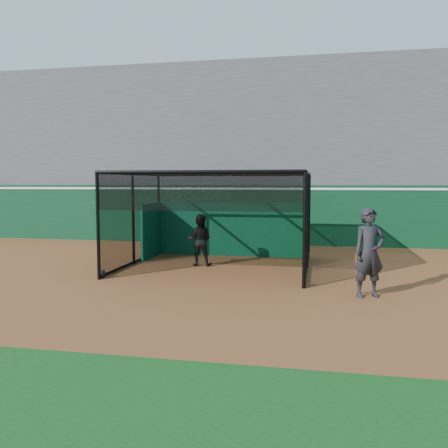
# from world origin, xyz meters

# --- Properties ---
(ground) EXTENTS (120.00, 120.00, 0.00)m
(ground) POSITION_xyz_m (0.00, 0.00, 0.00)
(ground) COLOR brown
(ground) RESTS_ON ground
(outfield_wall) EXTENTS (50.00, 0.50, 2.50)m
(outfield_wall) POSITION_xyz_m (0.00, 8.50, 1.29)
(outfield_wall) COLOR #09351B
(outfield_wall) RESTS_ON ground
(grandstand) EXTENTS (50.00, 7.85, 8.95)m
(grandstand) POSITION_xyz_m (0.00, 12.27, 4.48)
(grandstand) COLOR #4C4C4F
(grandstand) RESTS_ON ground
(batting_cage) EXTENTS (5.54, 4.99, 2.88)m
(batting_cage) POSITION_xyz_m (0.15, 2.66, 1.44)
(batting_cage) COLOR black
(batting_cage) RESTS_ON ground
(batter) EXTENTS (0.83, 0.67, 1.62)m
(batter) POSITION_xyz_m (-0.45, 2.83, 0.81)
(batter) COLOR black
(batter) RESTS_ON ground
(on_deck_player) EXTENTS (0.88, 0.74, 2.04)m
(on_deck_player) POSITION_xyz_m (4.34, -0.40, 1.02)
(on_deck_player) COLOR black
(on_deck_player) RESTS_ON ground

